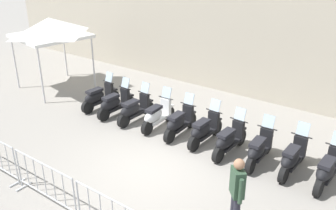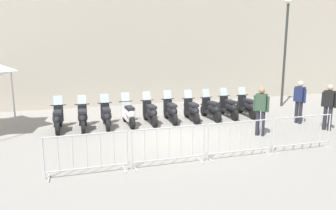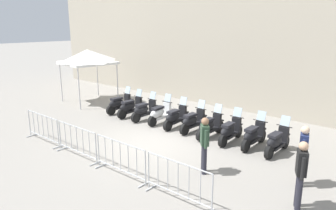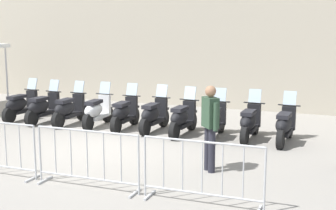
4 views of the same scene
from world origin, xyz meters
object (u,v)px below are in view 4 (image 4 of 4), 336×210
Objects in this scene: motorcycle_1 at (43,108)px; barrier_segment_3 at (202,173)px; motorcycle_0 at (21,105)px; barrier_segment_2 at (87,160)px; motorcycle_9 at (285,126)px; motorcycle_3 at (97,111)px; motorcycle_2 at (69,110)px; motorcycle_5 at (153,115)px; officer_by_barriers at (210,123)px; motorcycle_6 at (182,118)px; motorcycle_4 at (124,113)px; motorcycle_7 at (215,121)px; motorcycle_8 at (250,123)px.

motorcycle_1 reaches higher than barrier_segment_3.
motorcycle_0 is 0.85× the size of barrier_segment_2.
motorcycle_3 is at bearing -170.46° from motorcycle_9.
motorcycle_1 and motorcycle_3 have the same top height.
motorcycle_2 is at bearing 150.55° from barrier_segment_3.
motorcycle_3 is (2.61, 0.46, 0.00)m from motorcycle_0.
officer_by_barriers is at bearing -39.58° from motorcycle_5.
motorcycle_6 is at bearing 7.47° from motorcycle_3.
motorcycle_2 is at bearing -168.16° from motorcycle_4.
motorcycle_2 is at bearing 161.63° from officer_by_barriers.
motorcycle_9 is (1.72, 0.36, 0.00)m from motorcycle_7.
motorcycle_1 is 0.88m from motorcycle_2.
motorcycle_3 and motorcycle_6 have the same top height.
motorcycle_6 reaches higher than barrier_segment_2.
motorcycle_9 is (6.07, 1.10, 0.00)m from motorcycle_2.
motorcycle_4 reaches higher than barrier_segment_3.
motorcycle_5 is at bearing 11.72° from motorcycle_1.
motorcycle_3 is at bearing 144.97° from barrier_segment_3.
motorcycle_4 is 0.99× the size of motorcycle_5.
officer_by_barriers is at bearing -12.35° from motorcycle_0.
motorcycle_0 and motorcycle_5 have the same top height.
officer_by_barriers is (6.30, -1.63, 0.53)m from motorcycle_1.
motorcycle_4 is 4.72m from barrier_segment_2.
motorcycle_9 is (0.87, 0.11, 0.00)m from motorcycle_8.
motorcycle_5 is 3.53m from motorcycle_9.
barrier_segment_3 is (2.60, -4.00, 0.07)m from motorcycle_6.
motorcycle_7 is at bearing 112.52° from barrier_segment_3.
motorcycle_6 is at bearing 123.03° from barrier_segment_3.
motorcycle_3 is 6.38m from barrier_segment_3.
motorcycle_2 is (0.87, 0.17, 0.00)m from motorcycle_1.
motorcycle_0 is 0.89m from motorcycle_1.
motorcycle_4 is 0.99× the size of officer_by_barriers.
motorcycle_6 is at bearing 9.28° from motorcycle_2.
motorcycle_1 and motorcycle_7 have the same top height.
motorcycle_0 is at bearing -170.02° from motorcycle_8.
barrier_segment_2 is 2.51m from officer_by_barriers.
barrier_segment_2 is at bearing -36.83° from motorcycle_1.
officer_by_barriers is (3.70, -2.17, 0.53)m from motorcycle_4.
motorcycle_5 is 1.77m from motorcycle_7.
barrier_segment_2 is (2.24, -4.16, 0.07)m from motorcycle_4.
motorcycle_0 is 1.00× the size of motorcycle_2.
motorcycle_6 reaches higher than barrier_segment_3.
officer_by_barriers is (-0.65, 1.63, 0.46)m from barrier_segment_3.
motorcycle_3 is 0.88m from motorcycle_4.
motorcycle_0 is 1.01× the size of motorcycle_4.
motorcycle_2 and motorcycle_3 have the same top height.
motorcycle_9 is (6.94, 1.27, 0.00)m from motorcycle_1.
motorcycle_0 and motorcycle_8 have the same top height.
motorcycle_9 is at bearing 66.79° from barrier_segment_2.
motorcycle_3 and motorcycle_8 have the same top height.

